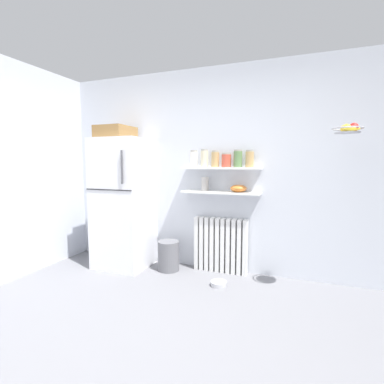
% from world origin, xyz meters
% --- Properties ---
extents(ground_plane, '(7.04, 7.04, 0.00)m').
position_xyz_m(ground_plane, '(0.00, 0.50, 0.00)').
color(ground_plane, slate).
extents(back_wall, '(7.04, 0.10, 2.60)m').
position_xyz_m(back_wall, '(0.00, 2.05, 1.30)').
color(back_wall, silver).
rests_on(back_wall, ground_plane).
extents(refrigerator, '(0.68, 0.67, 1.88)m').
position_xyz_m(refrigerator, '(-1.25, 1.68, 0.89)').
color(refrigerator, silver).
rests_on(refrigerator, ground_plane).
extents(radiator, '(0.68, 0.12, 0.69)m').
position_xyz_m(radiator, '(0.03, 1.92, 0.35)').
color(radiator, white).
rests_on(radiator, ground_plane).
extents(wall_shelf_lower, '(0.99, 0.22, 0.02)m').
position_xyz_m(wall_shelf_lower, '(0.03, 1.89, 1.03)').
color(wall_shelf_lower, white).
extents(wall_shelf_upper, '(0.99, 0.22, 0.02)m').
position_xyz_m(wall_shelf_upper, '(0.03, 1.89, 1.33)').
color(wall_shelf_upper, white).
extents(storage_jar_0, '(0.10, 0.10, 0.21)m').
position_xyz_m(storage_jar_0, '(-0.32, 1.89, 1.45)').
color(storage_jar_0, silver).
rests_on(storage_jar_0, wall_shelf_upper).
extents(storage_jar_1, '(0.09, 0.09, 0.22)m').
position_xyz_m(storage_jar_1, '(-0.18, 1.89, 1.45)').
color(storage_jar_1, beige).
rests_on(storage_jar_1, wall_shelf_upper).
extents(storage_jar_2, '(0.10, 0.10, 0.20)m').
position_xyz_m(storage_jar_2, '(-0.04, 1.89, 1.44)').
color(storage_jar_2, tan).
rests_on(storage_jar_2, wall_shelf_upper).
extents(storage_jar_3, '(0.12, 0.12, 0.17)m').
position_xyz_m(storage_jar_3, '(0.10, 1.89, 1.43)').
color(storage_jar_3, '#C64C38').
rests_on(storage_jar_3, wall_shelf_upper).
extents(storage_jar_4, '(0.10, 0.10, 0.21)m').
position_xyz_m(storage_jar_4, '(0.25, 1.89, 1.45)').
color(storage_jar_4, '#5B7F4C').
rests_on(storage_jar_4, wall_shelf_upper).
extents(storage_jar_5, '(0.10, 0.10, 0.20)m').
position_xyz_m(storage_jar_5, '(0.39, 1.89, 1.44)').
color(storage_jar_5, tan).
rests_on(storage_jar_5, wall_shelf_upper).
extents(vase, '(0.09, 0.09, 0.18)m').
position_xyz_m(vase, '(-0.17, 1.89, 1.13)').
color(vase, '#B2ADA8').
rests_on(vase, wall_shelf_lower).
extents(shelf_bowl, '(0.20, 0.20, 0.09)m').
position_xyz_m(shelf_bowl, '(0.26, 1.89, 1.08)').
color(shelf_bowl, orange).
rests_on(shelf_bowl, wall_shelf_lower).
extents(trash_bin, '(0.28, 0.28, 0.38)m').
position_xyz_m(trash_bin, '(-0.61, 1.72, 0.19)').
color(trash_bin, slate).
rests_on(trash_bin, ground_plane).
extents(pet_food_bowl, '(0.18, 0.18, 0.05)m').
position_xyz_m(pet_food_bowl, '(0.13, 1.48, 0.03)').
color(pet_food_bowl, '#B7B7BC').
rests_on(pet_food_bowl, ground_plane).
extents(hanging_fruit_basket, '(0.28, 0.28, 0.10)m').
position_xyz_m(hanging_fruit_basket, '(1.38, 1.54, 1.72)').
color(hanging_fruit_basket, '#B2B2B7').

